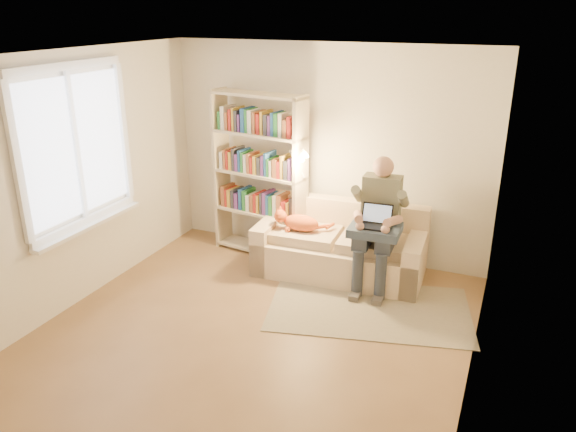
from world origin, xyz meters
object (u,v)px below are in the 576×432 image
at_px(laptop, 377,221).
at_px(bookshelf, 259,168).
at_px(person, 378,217).
at_px(cat, 300,222).
at_px(sofa, 340,249).

bearing_deg(laptop, bookshelf, 162.22).
distance_m(person, laptop, 0.14).
relative_size(person, laptop, 4.28).
xyz_separation_m(cat, laptop, (0.94, -0.12, 0.20)).
xyz_separation_m(person, laptop, (0.02, -0.14, 0.01)).
height_order(sofa, laptop, laptop).
height_order(person, bookshelf, bookshelf).
bearing_deg(person, laptop, -83.06).
distance_m(person, cat, 0.94).
bearing_deg(laptop, cat, 169.94).
distance_m(laptop, bookshelf, 1.68).
xyz_separation_m(sofa, laptop, (0.48, -0.26, 0.53)).
relative_size(laptop, bookshelf, 0.17).
distance_m(person, bookshelf, 1.63).
relative_size(cat, bookshelf, 0.31).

